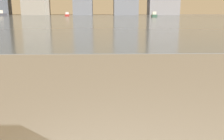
% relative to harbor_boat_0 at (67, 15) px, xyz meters
% --- Properties ---
extents(harbor_water, '(180.00, 110.00, 0.01)m').
position_rel_harbor_boat_0_xyz_m(harbor_water, '(11.82, -17.20, -0.44)').
color(harbor_water, slate).
rests_on(harbor_water, ground_plane).
extents(harbor_boat_0, '(1.33, 3.38, 1.25)m').
position_rel_harbor_boat_0_xyz_m(harbor_boat_0, '(0.00, 0.00, 0.00)').
color(harbor_boat_0, maroon).
rests_on(harbor_boat_0, harbor_water).
extents(harbor_boat_3, '(1.61, 3.74, 1.36)m').
position_rel_harbor_boat_0_xyz_m(harbor_boat_3, '(24.11, -15.12, 0.04)').
color(harbor_boat_3, '#335647').
rests_on(harbor_boat_3, harbor_water).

